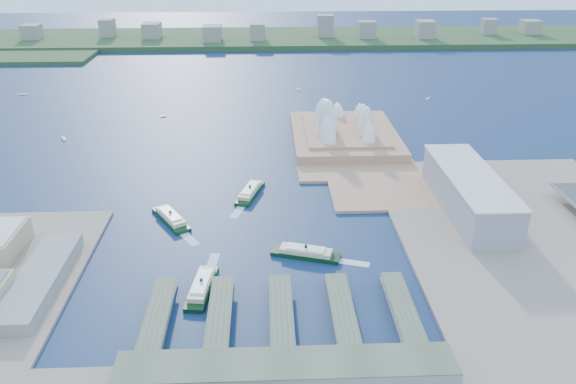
{
  "coord_description": "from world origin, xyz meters",
  "views": [
    {
      "loc": [
        5.46,
        -387.89,
        244.99
      ],
      "look_at": [
        25.72,
        92.83,
        18.0
      ],
      "focal_mm": 35.0,
      "sensor_mm": 36.0,
      "label": 1
    }
  ],
  "objects_px": {
    "opera_house": "(345,117)",
    "ferry_b": "(250,190)",
    "ferry_d": "(306,251)",
    "toaster_building": "(469,192)",
    "ferry_c": "(202,284)",
    "ferry_a": "(171,216)"
  },
  "relations": [
    {
      "from": "opera_house",
      "to": "ferry_b",
      "type": "distance_m",
      "value": 194.8
    },
    {
      "from": "ferry_b",
      "to": "ferry_d",
      "type": "bearing_deg",
      "value": -51.4
    },
    {
      "from": "opera_house",
      "to": "toaster_building",
      "type": "distance_m",
      "value": 219.62
    },
    {
      "from": "opera_house",
      "to": "ferry_b",
      "type": "bearing_deg",
      "value": -127.08
    },
    {
      "from": "toaster_building",
      "to": "ferry_c",
      "type": "xyz_separation_m",
      "value": [
        -239.18,
        -117.95,
        -15.13
      ]
    },
    {
      "from": "ferry_a",
      "to": "ferry_c",
      "type": "relative_size",
      "value": 1.01
    },
    {
      "from": "opera_house",
      "to": "toaster_building",
      "type": "bearing_deg",
      "value": -65.77
    },
    {
      "from": "toaster_building",
      "to": "ferry_c",
      "type": "relative_size",
      "value": 2.73
    },
    {
      "from": "toaster_building",
      "to": "ferry_c",
      "type": "distance_m",
      "value": 267.11
    },
    {
      "from": "toaster_building",
      "to": "ferry_c",
      "type": "bearing_deg",
      "value": -153.75
    },
    {
      "from": "ferry_a",
      "to": "ferry_d",
      "type": "height_order",
      "value": "ferry_a"
    },
    {
      "from": "ferry_a",
      "to": "ferry_b",
      "type": "relative_size",
      "value": 1.01
    },
    {
      "from": "ferry_b",
      "to": "ferry_d",
      "type": "xyz_separation_m",
      "value": [
        48.07,
        -119.58,
        0.01
      ]
    },
    {
      "from": "opera_house",
      "to": "ferry_c",
      "type": "xyz_separation_m",
      "value": [
        -149.18,
        -317.95,
        -26.63
      ]
    },
    {
      "from": "ferry_b",
      "to": "ferry_c",
      "type": "bearing_deg",
      "value": -84.62
    },
    {
      "from": "opera_house",
      "to": "ferry_b",
      "type": "xyz_separation_m",
      "value": [
        -116.35,
        -153.94,
        -26.64
      ]
    },
    {
      "from": "ferry_c",
      "to": "ferry_a",
      "type": "bearing_deg",
      "value": -63.58
    },
    {
      "from": "ferry_a",
      "to": "ferry_b",
      "type": "bearing_deg",
      "value": 5.03
    },
    {
      "from": "toaster_building",
      "to": "ferry_d",
      "type": "distance_m",
      "value": 175.18
    },
    {
      "from": "opera_house",
      "to": "toaster_building",
      "type": "relative_size",
      "value": 1.16
    },
    {
      "from": "ferry_c",
      "to": "toaster_building",
      "type": "bearing_deg",
      "value": -146.73
    },
    {
      "from": "ferry_d",
      "to": "toaster_building",
      "type": "bearing_deg",
      "value": -47.76
    }
  ]
}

